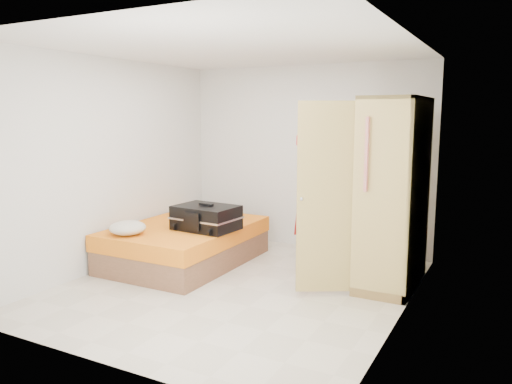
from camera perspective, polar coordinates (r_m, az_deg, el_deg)
The scene contains 7 objects.
room at distance 5.40m, azimuth -2.30°, elevation 2.34°, with size 4.00×4.02×2.60m.
bed at distance 6.57m, azimuth -8.04°, elevation -5.87°, with size 1.42×2.02×0.50m.
wardrobe at distance 5.70m, azimuth 14.88°, elevation -0.67°, with size 1.11×1.46×2.10m.
person at distance 6.19m, azimuth 6.32°, elevation -1.03°, with size 0.62×0.41×1.71m, color red.
suitcase at distance 6.21m, azimuth -5.73°, elevation -2.94°, with size 0.80×0.62×0.33m.
round_cushion at distance 6.12m, azimuth -14.47°, elevation -3.98°, with size 0.43×0.43×0.16m, color silver.
pillow at distance 7.26m, azimuth -4.93°, elevation -2.03°, with size 0.51×0.26×0.09m, color silver.
Camera 1 is at (2.69, -4.64, 1.91)m, focal length 35.00 mm.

